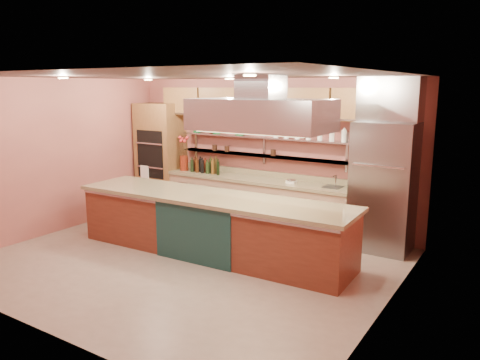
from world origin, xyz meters
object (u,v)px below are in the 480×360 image
Objects in this scene: island at (211,225)px; flower_vase at (184,163)px; copper_kettle at (212,129)px; refrigerator at (383,187)px; kitchen_scale at (291,181)px; green_canister at (239,130)px.

flower_vase reaches higher than island.
copper_kettle is at bearing 123.55° from island.
island is 14.90× the size of flower_vase.
copper_kettle is at bearing 21.64° from flower_vase.
refrigerator is 3.66m from copper_kettle.
refrigerator is 1.66m from kitchen_scale.
island is 1.83m from kitchen_scale.
kitchen_scale is (-1.65, 0.01, -0.07)m from refrigerator.
refrigerator is 4.13m from flower_vase.
kitchen_scale is 1.52m from green_canister.
flower_vase is at bearing -158.22° from kitchen_scale.
flower_vase is 0.92m from copper_kettle.
island is 24.14× the size of copper_kettle.
green_canister reaches higher than island.
kitchen_scale is (2.47, 0.00, -0.11)m from flower_vase.
kitchen_scale reaches higher than island.
green_canister is (0.67, 0.00, 0.02)m from copper_kettle.
refrigerator is at bearing 34.76° from island.
kitchen_scale is at bearing -9.98° from green_canister.
green_canister is at bearing 175.47° from refrigerator.
flower_vase is 2.48m from kitchen_scale.
flower_vase is 1.44m from green_canister.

